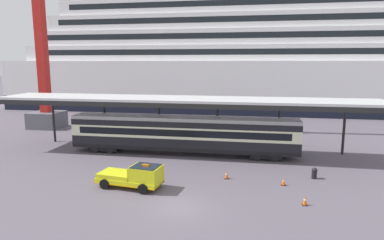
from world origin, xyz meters
The scene contains 9 objects.
ground_plane centered at (0.00, 0.00, 0.00)m, with size 400.00×400.00×0.00m, color #5B535F.
cruise_ship centered at (17.46, 56.12, 11.41)m, with size 127.35×31.15×34.70m.
platform_canopy centered at (-2.43, 13.68, 5.81)m, with size 40.86×5.74×6.08m.
train_carriage centered at (-2.43, 13.24, 2.31)m, with size 24.29×2.81×4.11m.
service_truck centered at (-4.17, 2.95, 0.99)m, with size 5.43×2.81×2.02m.
traffic_cone_near centered at (8.58, 1.84, 0.34)m, with size 0.36×0.36×0.70m.
traffic_cone_mid centered at (2.80, 6.29, 0.35)m, with size 0.36×0.36×0.72m.
traffic_cone_far centered at (7.47, 5.55, 0.31)m, with size 0.36×0.36×0.62m.
quay_bollard centered at (10.21, 7.67, 0.52)m, with size 0.48×0.48×0.96m.
Camera 1 is at (4.63, -21.19, 9.85)m, focal length 31.31 mm.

